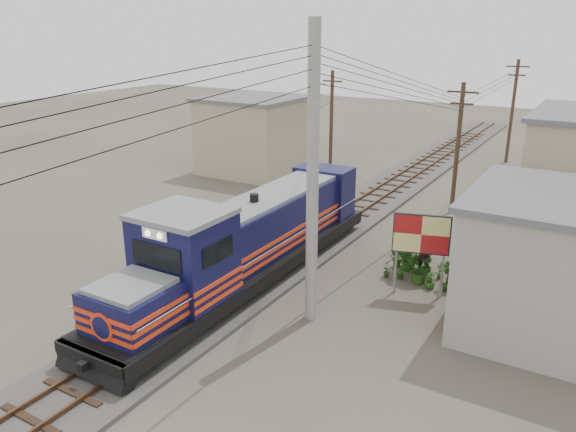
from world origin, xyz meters
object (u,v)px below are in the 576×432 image
Objects in this scene: vendor at (424,253)px; market_umbrella at (422,225)px; locomotive at (247,243)px; billboard at (421,237)px.

market_umbrella is at bearing 27.38° from vendor.
locomotive is 6.64m from billboard.
vendor is at bearing 85.24° from billboard.
locomotive is at bearing -174.97° from billboard.
billboard is at bearing 105.88° from vendor.
billboard is 1.18× the size of market_umbrella.
billboard is 2.64m from vendor.
billboard is (6.14, 2.45, 0.67)m from locomotive.
market_umbrella is (5.51, 4.50, 0.37)m from locomotive.
vendor is (5.68, 4.58, -0.82)m from locomotive.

